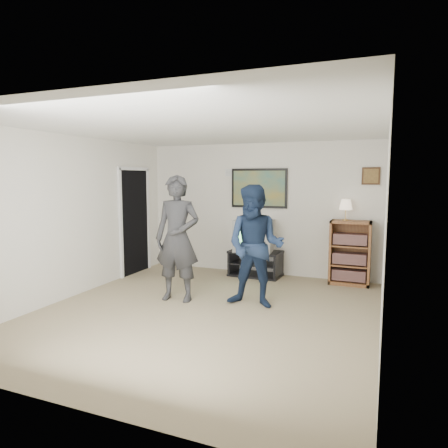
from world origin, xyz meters
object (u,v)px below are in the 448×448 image
Objects in this scene: media_stand at (256,263)px; person_tall at (177,238)px; crt_television at (254,235)px; person_short at (255,246)px; bookshelf at (350,253)px.

person_tall is (-0.65, -1.86, 0.71)m from media_stand.
crt_television is 1.81m from person_short.
person_short reaches higher than crt_television.
person_tall reaches higher than person_short.
person_tall is at bearing -115.02° from crt_television.
bookshelf is 3.05m from person_tall.
media_stand is 0.56× the size of person_short.
crt_television is at bearing -177.13° from media_stand.
person_short is (1.18, 0.15, -0.07)m from person_tall.
bookshelf reaches higher than crt_television.
person_tall is 1.19m from person_short.
person_short is (-1.16, -1.76, 0.32)m from bookshelf.
crt_television is 0.37× the size of person_tall.
person_short is (0.56, -1.71, 0.10)m from crt_television.
media_stand is 1.42× the size of crt_television.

